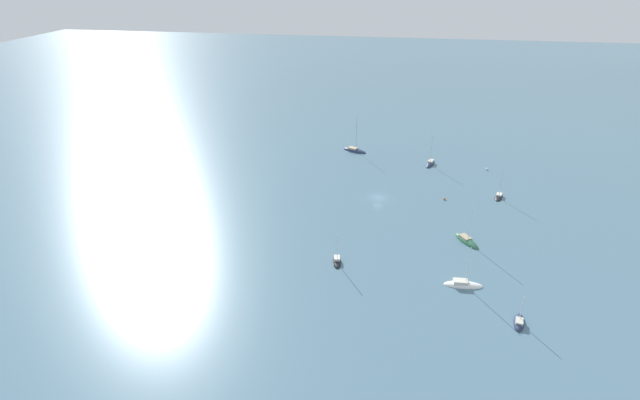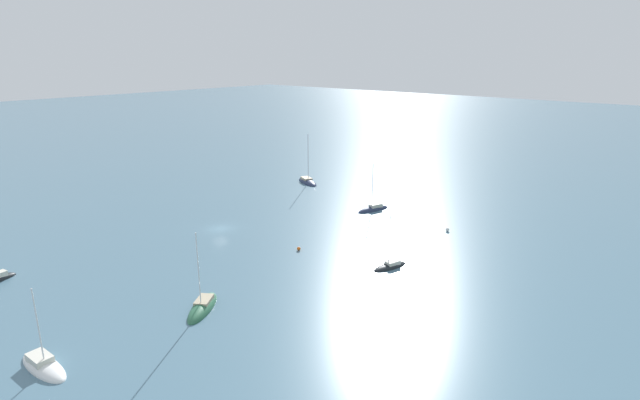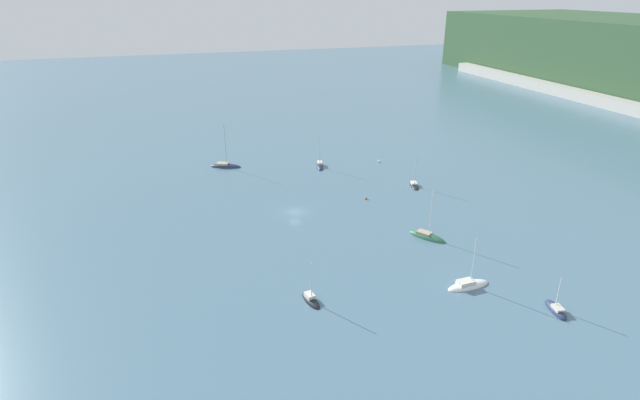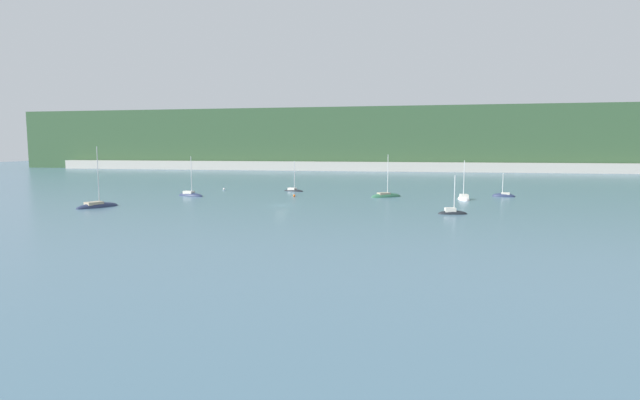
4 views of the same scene
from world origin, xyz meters
The scene contains 8 objects.
ground_plane centered at (0.00, 0.00, 0.00)m, with size 600.00×600.00×0.00m, color slate.
sailboat_1 centered at (-34.66, -10.20, 0.09)m, with size 6.18×8.99×12.85m.
sailboat_2 centered at (37.33, 19.18, 0.12)m, with size 2.83×7.78×9.56m.
sailboat_3 centered at (19.71, 21.41, 0.08)m, with size 7.88×6.31×11.04m.
sailboat_4 centered at (-5.69, 32.12, 0.11)m, with size 6.14×3.48×8.67m.
sailboat_5 centered at (-26.87, 14.48, 0.12)m, with size 7.59×3.87×10.39m.
mooring_buoy_0 centered at (-25.18, 31.40, 0.32)m, with size 0.63×0.63×0.63m.
mooring_buoy_1 centered at (-1.74, 17.55, 0.29)m, with size 0.58×0.58×0.58m.
Camera 2 is at (51.95, 67.98, 30.08)m, focal length 28.00 mm.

